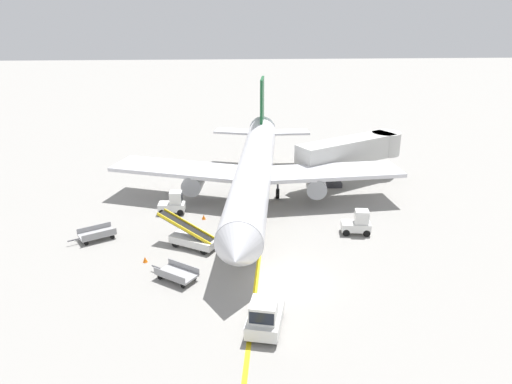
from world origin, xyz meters
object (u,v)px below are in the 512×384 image
at_px(belt_loader_forward_hold, 192,238).
at_px(baggage_cart_loaded, 177,274).
at_px(baggage_tug_near_wing, 358,223).
at_px(ground_crew_marshaller, 246,235).
at_px(pushback_tug, 265,316).
at_px(safety_cone_wingtip_left, 240,212).
at_px(safety_cone_nose_right, 204,217).
at_px(jet_bridge, 357,150).
at_px(baggage_tug_by_cargo_door, 173,204).
at_px(safety_cone_nose_left, 145,260).
at_px(airliner, 255,170).
at_px(baggage_cart_empty_trailing, 97,234).

relative_size(belt_loader_forward_hold, baggage_cart_loaded, 1.41).
height_order(baggage_tug_near_wing, ground_crew_marshaller, baggage_tug_near_wing).
xyz_separation_m(pushback_tug, safety_cone_wingtip_left, (-0.98, 17.08, -0.77)).
distance_m(pushback_tug, safety_cone_nose_right, 16.83).
height_order(jet_bridge, ground_crew_marshaller, jet_bridge).
bearing_deg(jet_bridge, baggage_tug_near_wing, -102.96).
relative_size(baggage_tug_near_wing, baggage_tug_by_cargo_door, 1.04).
distance_m(baggage_tug_near_wing, ground_crew_marshaller, 9.57).
xyz_separation_m(safety_cone_nose_left, safety_cone_nose_right, (4.03, 7.62, 0.00)).
bearing_deg(jet_bridge, baggage_cart_loaded, -131.61).
bearing_deg(safety_cone_nose_right, ground_crew_marshaller, -56.06).
xyz_separation_m(baggage_tug_by_cargo_door, belt_loader_forward_hold, (2.19, -6.90, -0.15)).
xyz_separation_m(baggage_tug_near_wing, baggage_cart_loaded, (-14.46, -6.61, -0.46)).
relative_size(airliner, safety_cone_nose_left, 80.29).
xyz_separation_m(baggage_cart_empty_trailing, safety_cone_nose_left, (4.52, -4.11, -0.25)).
bearing_deg(baggage_cart_empty_trailing, belt_loader_forward_hold, -13.04).
bearing_deg(safety_cone_nose_left, belt_loader_forward_hold, 33.78).
distance_m(belt_loader_forward_hold, safety_cone_nose_right, 5.41).
xyz_separation_m(belt_loader_forward_hold, baggage_cart_loaded, (-0.80, -4.92, -0.31)).
bearing_deg(baggage_cart_empty_trailing, jet_bridge, 27.70).
bearing_deg(airliner, ground_crew_marshaller, -97.39).
bearing_deg(safety_cone_nose_right, baggage_tug_by_cargo_door, 151.15).
height_order(pushback_tug, baggage_tug_near_wing, pushback_tug).
bearing_deg(pushback_tug, safety_cone_nose_left, 133.92).
height_order(pushback_tug, safety_cone_nose_left, pushback_tug).
relative_size(baggage_cart_empty_trailing, ground_crew_marshaller, 2.15).
bearing_deg(baggage_cart_empty_trailing, safety_cone_nose_right, 22.34).
bearing_deg(belt_loader_forward_hold, ground_crew_marshaller, -0.27).
distance_m(safety_cone_nose_left, safety_cone_wingtip_left, 11.18).
xyz_separation_m(pushback_tug, safety_cone_nose_left, (-8.32, 8.64, -0.77)).
relative_size(airliner, pushback_tug, 8.97).
bearing_deg(safety_cone_nose_left, baggage_tug_by_cargo_door, 82.49).
xyz_separation_m(jet_bridge, baggage_tug_near_wing, (-3.00, -13.05, -2.62)).
xyz_separation_m(ground_crew_marshaller, safety_cone_nose_right, (-3.61, 5.37, -0.69)).
relative_size(airliner, ground_crew_marshaller, 20.78).
bearing_deg(baggage_tug_by_cargo_door, baggage_cart_empty_trailing, -138.53).
height_order(pushback_tug, safety_cone_wingtip_left, pushback_tug).
bearing_deg(baggage_cart_loaded, safety_cone_wingtip_left, 66.87).
height_order(jet_bridge, belt_loader_forward_hold, jet_bridge).
distance_m(airliner, safety_cone_nose_left, 14.59).
bearing_deg(safety_cone_wingtip_left, safety_cone_nose_right, -166.03).
bearing_deg(jet_bridge, airliner, -152.69).
distance_m(ground_crew_marshaller, safety_cone_wingtip_left, 6.24).
xyz_separation_m(airliner, ground_crew_marshaller, (-1.16, -8.95, -2.51)).
bearing_deg(pushback_tug, baggage_tug_near_wing, 55.25).
relative_size(baggage_cart_loaded, safety_cone_nose_left, 8.01).
distance_m(baggage_tug_by_cargo_door, safety_cone_nose_right, 3.29).
distance_m(baggage_cart_loaded, safety_cone_nose_right, 10.37).
distance_m(jet_bridge, baggage_cart_empty_trailing, 27.93).
relative_size(jet_bridge, safety_cone_nose_left, 28.27).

